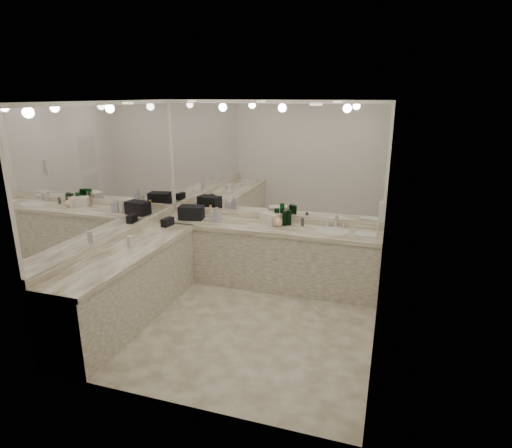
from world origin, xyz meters
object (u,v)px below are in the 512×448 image
(soap_bottle_c, at_px, (278,220))
(wall_phone, at_px, (381,212))
(hand_towel, at_px, (366,235))
(soap_bottle_b, at_px, (217,214))
(sink, at_px, (333,232))
(soap_bottle_a, at_px, (212,214))
(cream_cosmetic_case, at_px, (271,218))
(black_toiletry_bag, at_px, (191,213))

(soap_bottle_c, bearing_deg, wall_phone, -19.76)
(hand_towel, bearing_deg, soap_bottle_b, 178.58)
(hand_towel, height_order, soap_bottle_b, soap_bottle_b)
(soap_bottle_b, distance_m, soap_bottle_c, 0.90)
(sink, relative_size, soap_bottle_a, 2.28)
(wall_phone, distance_m, cream_cosmetic_case, 1.66)
(sink, height_order, soap_bottle_b, soap_bottle_b)
(sink, distance_m, soap_bottle_c, 0.78)
(soap_bottle_a, bearing_deg, sink, 0.50)
(wall_phone, bearing_deg, sink, 140.43)
(cream_cosmetic_case, bearing_deg, soap_bottle_b, -145.55)
(black_toiletry_bag, bearing_deg, hand_towel, -1.28)
(sink, height_order, soap_bottle_c, soap_bottle_c)
(sink, xyz_separation_m, black_toiletry_bag, (-2.08, -0.04, 0.10))
(hand_towel, height_order, soap_bottle_a, soap_bottle_a)
(sink, height_order, soap_bottle_a, soap_bottle_a)
(hand_towel, xyz_separation_m, soap_bottle_c, (-1.21, 0.09, 0.07))
(soap_bottle_c, bearing_deg, cream_cosmetic_case, 144.66)
(soap_bottle_a, bearing_deg, black_toiletry_bag, -175.15)
(hand_towel, distance_m, soap_bottle_b, 2.11)
(cream_cosmetic_case, xyz_separation_m, hand_towel, (1.33, -0.18, -0.06))
(cream_cosmetic_case, bearing_deg, soap_bottle_a, -148.61)
(black_toiletry_bag, xyz_separation_m, hand_towel, (2.52, -0.06, -0.08))
(black_toiletry_bag, bearing_deg, wall_phone, -9.67)
(wall_phone, distance_m, soap_bottle_b, 2.35)
(soap_bottle_a, bearing_deg, wall_phone, -11.54)
(sink, bearing_deg, soap_bottle_b, -178.42)
(black_toiletry_bag, height_order, soap_bottle_b, soap_bottle_b)
(hand_towel, height_order, soap_bottle_c, soap_bottle_c)
(cream_cosmetic_case, relative_size, soap_bottle_b, 1.29)
(cream_cosmetic_case, xyz_separation_m, soap_bottle_a, (-0.87, -0.10, 0.02))
(hand_towel, distance_m, soap_bottle_a, 2.20)
(black_toiletry_bag, xyz_separation_m, soap_bottle_b, (0.41, -0.00, 0.01))
(soap_bottle_b, bearing_deg, sink, 1.58)
(wall_phone, relative_size, soap_bottle_a, 1.24)
(soap_bottle_c, bearing_deg, hand_towel, -4.43)
(hand_towel, distance_m, soap_bottle_c, 1.21)
(cream_cosmetic_case, bearing_deg, hand_towel, 16.81)
(soap_bottle_b, bearing_deg, cream_cosmetic_case, 9.75)
(hand_towel, bearing_deg, sink, 167.17)
(soap_bottle_a, xyz_separation_m, soap_bottle_b, (0.10, -0.03, 0.01))
(sink, distance_m, cream_cosmetic_case, 0.91)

